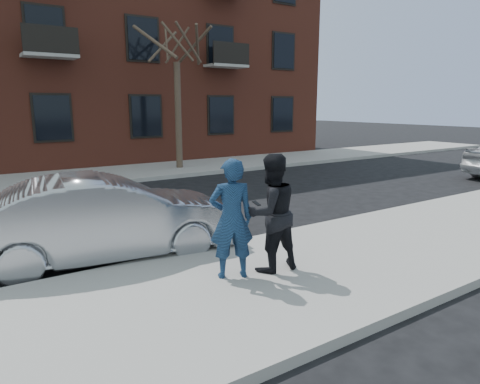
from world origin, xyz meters
TOP-DOWN VIEW (x-y plane):
  - ground at (0.00, 0.00)m, footprint 100.00×100.00m
  - near_sidewalk at (0.00, -0.25)m, footprint 50.00×3.50m
  - near_curb at (0.00, 1.55)m, footprint 50.00×0.10m
  - far_sidewalk at (0.00, 11.25)m, footprint 50.00×3.50m
  - far_curb at (0.00, 9.45)m, footprint 50.00×0.10m
  - apartment_building at (2.00, 18.00)m, footprint 24.30×10.30m
  - street_tree at (4.50, 11.00)m, footprint 3.60×3.60m
  - silver_sedan at (-1.06, 2.30)m, footprint 4.74×2.16m
  - man_hoodie at (0.16, 0.13)m, footprint 0.77×0.64m
  - man_peacoat at (0.82, 0.03)m, footprint 0.93×0.74m

SIDE VIEW (x-z plane):
  - ground at x=0.00m, z-range 0.00..0.00m
  - near_sidewalk at x=0.00m, z-range 0.00..0.15m
  - near_curb at x=0.00m, z-range 0.00..0.15m
  - far_sidewalk at x=0.00m, z-range 0.00..0.15m
  - far_curb at x=0.00m, z-range 0.00..0.15m
  - silver_sedan at x=-1.06m, z-range 0.00..1.51m
  - man_hoodie at x=0.16m, z-range 0.15..1.96m
  - man_peacoat at x=0.82m, z-range 0.15..1.99m
  - street_tree at x=4.50m, z-range 2.12..8.92m
  - apartment_building at x=2.00m, z-range 0.01..12.31m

